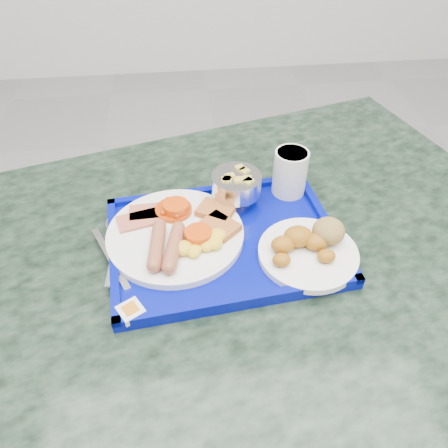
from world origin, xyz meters
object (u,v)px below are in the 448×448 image
(bread_plate, at_px, (310,246))
(juice_cup, at_px, (290,171))
(tray, at_px, (224,242))
(table, at_px, (220,319))
(fruit_bowl, at_px, (237,185))
(main_plate, at_px, (179,233))

(bread_plate, distance_m, juice_cup, 0.19)
(tray, bearing_deg, juice_cup, 40.75)
(table, xyz_separation_m, juice_cup, (0.16, 0.15, 0.27))
(tray, height_order, fruit_bowl, fruit_bowl)
(tray, xyz_separation_m, bread_plate, (0.15, -0.05, 0.02))
(main_plate, distance_m, juice_cup, 0.26)
(tray, bearing_deg, table, -117.62)
(table, relative_size, bread_plate, 8.14)
(main_plate, distance_m, bread_plate, 0.24)
(main_plate, height_order, juice_cup, juice_cup)
(tray, xyz_separation_m, juice_cup, (0.15, 0.13, 0.06))
(main_plate, bearing_deg, tray, -10.01)
(tray, height_order, main_plate, main_plate)
(table, bearing_deg, juice_cup, 43.03)
(tray, height_order, juice_cup, juice_cup)
(table, distance_m, juice_cup, 0.35)
(tray, relative_size, fruit_bowl, 4.51)
(bread_plate, xyz_separation_m, fruit_bowl, (-0.11, 0.16, 0.03))
(bread_plate, bearing_deg, table, 169.08)
(fruit_bowl, bearing_deg, juice_cup, 11.50)
(table, xyz_separation_m, tray, (0.01, 0.02, 0.21))
(table, relative_size, juice_cup, 15.08)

